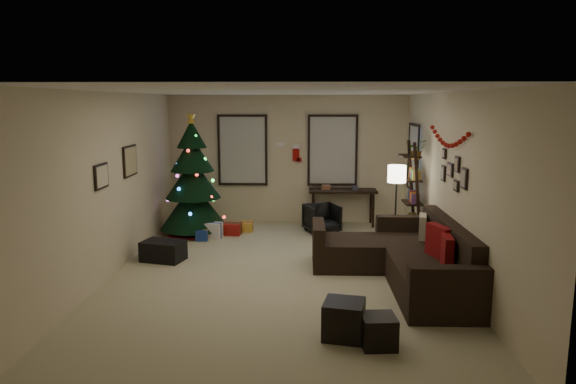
# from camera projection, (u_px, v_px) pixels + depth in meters

# --- Properties ---
(floor) EXTENTS (7.00, 7.00, 0.00)m
(floor) POSITION_uv_depth(u_px,v_px,m) (280.00, 274.00, 7.83)
(floor) COLOR #BAB28D
(floor) RESTS_ON ground
(ceiling) EXTENTS (7.00, 7.00, 0.00)m
(ceiling) POSITION_uv_depth(u_px,v_px,m) (280.00, 91.00, 7.38)
(ceiling) COLOR white
(ceiling) RESTS_ON floor
(wall_back) EXTENTS (5.00, 0.00, 5.00)m
(wall_back) POSITION_uv_depth(u_px,v_px,m) (288.00, 160.00, 11.05)
(wall_back) COLOR beige
(wall_back) RESTS_ON floor
(wall_front) EXTENTS (5.00, 0.00, 5.00)m
(wall_front) POSITION_uv_depth(u_px,v_px,m) (260.00, 254.00, 4.16)
(wall_front) COLOR beige
(wall_front) RESTS_ON floor
(wall_left) EXTENTS (0.00, 7.00, 7.00)m
(wall_left) POSITION_uv_depth(u_px,v_px,m) (111.00, 185.00, 7.68)
(wall_left) COLOR beige
(wall_left) RESTS_ON floor
(wall_right) EXTENTS (0.00, 7.00, 7.00)m
(wall_right) POSITION_uv_depth(u_px,v_px,m) (452.00, 186.00, 7.53)
(wall_right) COLOR beige
(wall_right) RESTS_ON floor
(window_back_left) EXTENTS (1.05, 0.06, 1.50)m
(window_back_left) POSITION_uv_depth(u_px,v_px,m) (243.00, 150.00, 11.02)
(window_back_left) COLOR #728CB2
(window_back_left) RESTS_ON wall_back
(window_back_right) EXTENTS (1.05, 0.06, 1.50)m
(window_back_right) POSITION_uv_depth(u_px,v_px,m) (333.00, 150.00, 10.96)
(window_back_right) COLOR #728CB2
(window_back_right) RESTS_ON wall_back
(window_right_wall) EXTENTS (0.06, 0.90, 1.30)m
(window_right_wall) POSITION_uv_depth(u_px,v_px,m) (414.00, 158.00, 10.02)
(window_right_wall) COLOR #728CB2
(window_right_wall) RESTS_ON wall_right
(christmas_tree) EXTENTS (1.30, 1.30, 2.41)m
(christmas_tree) POSITION_uv_depth(u_px,v_px,m) (193.00, 183.00, 10.09)
(christmas_tree) COLOR black
(christmas_tree) RESTS_ON floor
(presents) EXTENTS (1.50, 1.01, 0.30)m
(presents) POSITION_uv_depth(u_px,v_px,m) (216.00, 229.00, 10.14)
(presents) COLOR #14591E
(presents) RESTS_ON floor
(sofa) EXTENTS (2.00, 2.90, 0.90)m
(sofa) POSITION_uv_depth(u_px,v_px,m) (405.00, 260.00, 7.56)
(sofa) COLOR black
(sofa) RESTS_ON floor
(pillow_red_a) EXTENTS (0.16, 0.43, 0.42)m
(pillow_red_a) POSITION_uv_depth(u_px,v_px,m) (447.00, 252.00, 6.74)
(pillow_red_a) COLOR maroon
(pillow_red_a) RESTS_ON sofa
(pillow_red_b) EXTENTS (0.28, 0.51, 0.49)m
(pillow_red_b) POSITION_uv_depth(u_px,v_px,m) (439.00, 243.00, 7.16)
(pillow_red_b) COLOR maroon
(pillow_red_b) RESTS_ON sofa
(pillow_cream) EXTENTS (0.19, 0.39, 0.38)m
(pillow_cream) POSITION_uv_depth(u_px,v_px,m) (423.00, 227.00, 8.14)
(pillow_cream) COLOR beige
(pillow_cream) RESTS_ON sofa
(ottoman_near) EXTENTS (0.51, 0.51, 0.41)m
(ottoman_near) POSITION_uv_depth(u_px,v_px,m) (344.00, 319.00, 5.70)
(ottoman_near) COLOR black
(ottoman_near) RESTS_ON floor
(ottoman_far) EXTENTS (0.38, 0.38, 0.34)m
(ottoman_far) POSITION_uv_depth(u_px,v_px,m) (378.00, 331.00, 5.49)
(ottoman_far) COLOR black
(ottoman_far) RESTS_ON floor
(desk) EXTENTS (1.40, 0.50, 0.76)m
(desk) POSITION_uv_depth(u_px,v_px,m) (343.00, 194.00, 10.86)
(desk) COLOR black
(desk) RESTS_ON floor
(desk_chair) EXTENTS (0.71, 0.70, 0.57)m
(desk_chair) POSITION_uv_depth(u_px,v_px,m) (322.00, 218.00, 10.30)
(desk_chair) COLOR black
(desk_chair) RESTS_ON floor
(bookshelf) EXTENTS (0.30, 0.55, 1.88)m
(bookshelf) POSITION_uv_depth(u_px,v_px,m) (413.00, 196.00, 9.26)
(bookshelf) COLOR black
(bookshelf) RESTS_ON floor
(potted_plant) EXTENTS (0.46, 0.41, 0.45)m
(potted_plant) POSITION_uv_depth(u_px,v_px,m) (417.00, 147.00, 9.00)
(potted_plant) COLOR #4C4C4C
(potted_plant) RESTS_ON bookshelf
(floor_lamp) EXTENTS (0.31, 0.31, 1.48)m
(floor_lamp) POSITION_uv_depth(u_px,v_px,m) (397.00, 179.00, 8.98)
(floor_lamp) COLOR black
(floor_lamp) RESTS_ON floor
(art_map) EXTENTS (0.04, 0.60, 0.50)m
(art_map) POSITION_uv_depth(u_px,v_px,m) (130.00, 161.00, 8.46)
(art_map) COLOR black
(art_map) RESTS_ON wall_left
(art_abstract) EXTENTS (0.04, 0.45, 0.35)m
(art_abstract) POSITION_uv_depth(u_px,v_px,m) (101.00, 176.00, 7.27)
(art_abstract) COLOR black
(art_abstract) RESTS_ON wall_left
(gallery) EXTENTS (0.03, 1.25, 0.54)m
(gallery) POSITION_uv_depth(u_px,v_px,m) (453.00, 172.00, 7.42)
(gallery) COLOR black
(gallery) RESTS_ON wall_right
(garland) EXTENTS (0.08, 1.90, 0.30)m
(garland) POSITION_uv_depth(u_px,v_px,m) (448.00, 137.00, 7.60)
(garland) COLOR #A5140C
(garland) RESTS_ON wall_right
(stocking_left) EXTENTS (0.20, 0.05, 0.36)m
(stocking_left) POSITION_uv_depth(u_px,v_px,m) (281.00, 150.00, 11.05)
(stocking_left) COLOR #990F0C
(stocking_left) RESTS_ON wall_back
(stocking_right) EXTENTS (0.20, 0.05, 0.36)m
(stocking_right) POSITION_uv_depth(u_px,v_px,m) (296.00, 153.00, 10.98)
(stocking_right) COLOR #990F0C
(stocking_right) RESTS_ON wall_back
(storage_bin) EXTENTS (0.74, 0.59, 0.33)m
(storage_bin) POSITION_uv_depth(u_px,v_px,m) (163.00, 251.00, 8.48)
(storage_bin) COLOR black
(storage_bin) RESTS_ON floor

